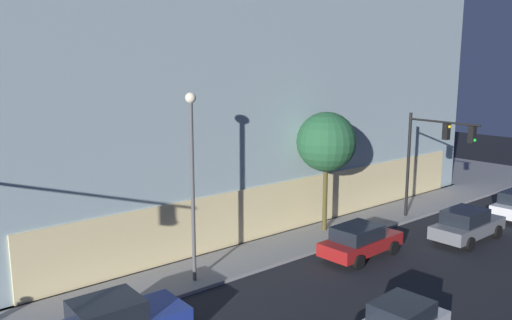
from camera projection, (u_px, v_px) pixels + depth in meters
name	position (u px, v px, depth m)	size (l,w,h in m)	color
modern_building	(187.00, 40.00, 35.25)	(33.50, 21.92, 21.80)	#4C4C51
traffic_light_far_corner	(433.00, 146.00, 29.28)	(0.59, 4.51, 6.24)	black
street_lamp_sidewalk	(192.00, 165.00, 21.12)	(0.44, 0.44, 7.91)	#535353
sidewalk_tree	(326.00, 142.00, 27.84)	(3.23, 3.23, 6.53)	#4A411E
car_red	(360.00, 240.00, 24.93)	(4.52, 2.19, 1.60)	maroon
car_grey	(467.00, 224.00, 27.27)	(4.81, 2.11, 1.72)	slate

